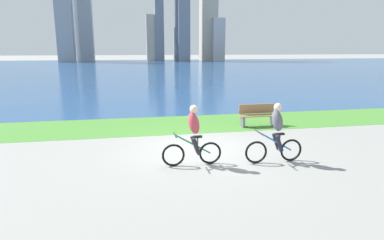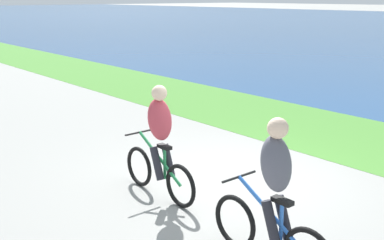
{
  "view_description": "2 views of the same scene",
  "coord_description": "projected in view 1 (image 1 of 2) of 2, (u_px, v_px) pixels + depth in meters",
  "views": [
    {
      "loc": [
        -1.92,
        -9.52,
        3.12
      ],
      "look_at": [
        -0.12,
        -0.06,
        0.99
      ],
      "focal_mm": 30.32,
      "sensor_mm": 36.0,
      "label": 1
    },
    {
      "loc": [
        5.0,
        -5.13,
        2.86
      ],
      "look_at": [
        -0.66,
        -0.37,
        0.94
      ],
      "focal_mm": 44.81,
      "sensor_mm": 36.0,
      "label": 2
    }
  ],
  "objects": [
    {
      "name": "cyclist_lead",
      "position": [
        193.0,
        136.0,
        8.7
      ],
      "size": [
        1.65,
        0.52,
        1.66
      ],
      "color": "black",
      "rests_on": "ground"
    },
    {
      "name": "ground_plane",
      "position": [
        195.0,
        150.0,
        10.16
      ],
      "size": [
        300.0,
        300.0,
        0.0
      ],
      "primitive_type": "plane",
      "color": "gray"
    },
    {
      "name": "grass_strip_bayside",
      "position": [
        178.0,
        124.0,
        13.62
      ],
      "size": [
        120.0,
        3.3,
        0.01
      ],
      "primitive_type": "cube",
      "color": "#478433",
      "rests_on": "ground"
    },
    {
      "name": "city_skyline_far_shore",
      "position": [
        159.0,
        17.0,
        79.28
      ],
      "size": [
        39.66,
        8.5,
        27.71
      ],
      "color": "#8C939E",
      "rests_on": "ground"
    },
    {
      "name": "bay_water_surface",
      "position": [
        142.0,
        68.0,
        52.81
      ],
      "size": [
        300.0,
        78.42,
        0.0
      ],
      "primitive_type": "cube",
      "color": "navy",
      "rests_on": "ground"
    },
    {
      "name": "bench_near_path",
      "position": [
        257.0,
        115.0,
        13.25
      ],
      "size": [
        1.5,
        0.47,
        0.9
      ],
      "color": "olive",
      "rests_on": "ground"
    },
    {
      "name": "cyclist_trailing",
      "position": [
        276.0,
        133.0,
        8.93
      ],
      "size": [
        1.68,
        0.52,
        1.68
      ],
      "color": "black",
      "rests_on": "ground"
    }
  ]
}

